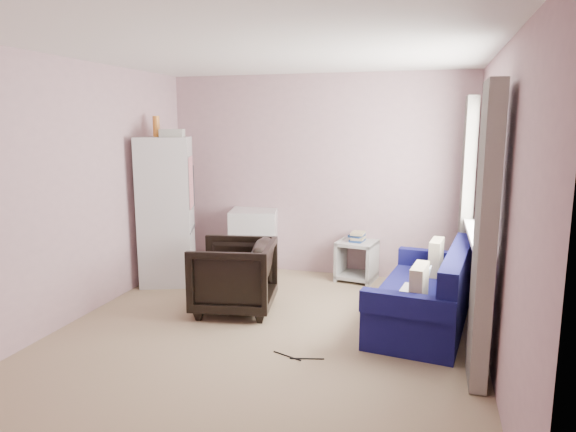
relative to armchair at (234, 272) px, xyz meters
name	(u,v)px	position (x,y,z in m)	size (l,w,h in m)	color
room	(266,199)	(0.52, -0.51, 0.85)	(3.84, 4.24, 2.54)	#9A8465
armchair	(234,272)	(0.00, 0.00, 0.00)	(0.78, 0.73, 0.81)	black
fridge	(166,210)	(-1.12, 0.69, 0.48)	(0.77, 0.77, 1.98)	#BABABA
washing_machine	(254,240)	(-0.26, 1.37, 0.02)	(0.69, 0.69, 0.82)	#BABABA
side_table	(357,257)	(1.06, 1.39, -0.12)	(0.51, 0.51, 0.60)	#9C9C99
sofa	(428,297)	(1.92, 0.13, -0.13)	(0.99, 1.79, 0.76)	#121254
window_dressing	(474,212)	(2.29, 0.19, 0.70)	(0.17, 2.62, 2.18)	white
floor_cables	(297,357)	(0.90, -0.89, -0.40)	(0.44, 0.12, 0.01)	black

